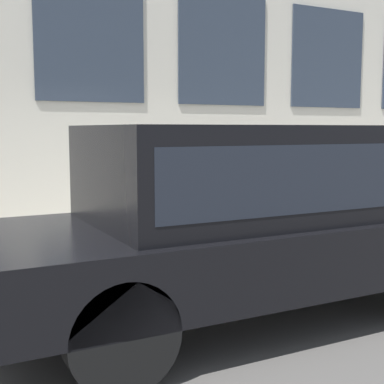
{
  "coord_description": "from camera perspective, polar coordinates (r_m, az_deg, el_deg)",
  "views": [
    {
      "loc": [
        -5.23,
        2.51,
        1.73
      ],
      "look_at": [
        0.8,
        -0.62,
        0.93
      ],
      "focal_mm": 50.0,
      "sensor_mm": 36.0,
      "label": 1
    }
  ],
  "objects": [
    {
      "name": "fire_hydrant",
      "position": [
        6.56,
        -2.08,
        -3.29
      ],
      "size": [
        0.34,
        0.45,
        0.88
      ],
      "color": "gray",
      "rests_on": "sidewalk"
    },
    {
      "name": "sidewalk",
      "position": [
        7.39,
        -6.87,
        -6.31
      ],
      "size": [
        3.03,
        60.0,
        0.14
      ],
      "color": "#A8A093",
      "rests_on": "ground_plane"
    },
    {
      "name": "parked_truck_black_near",
      "position": [
        4.92,
        6.43,
        -1.62
      ],
      "size": [
        1.92,
        4.88,
        1.76
      ],
      "color": "black",
      "rests_on": "ground_plane"
    },
    {
      "name": "ground_plane",
      "position": [
        6.06,
        -1.74,
        -9.88
      ],
      "size": [
        80.0,
        80.0,
        0.0
      ],
      "primitive_type": "plane",
      "color": "#514F4C"
    },
    {
      "name": "person",
      "position": [
        7.18,
        1.9,
        1.56
      ],
      "size": [
        0.38,
        0.25,
        1.57
      ],
      "rotation": [
        0.0,
        0.0,
        -1.46
      ],
      "color": "#726651",
      "rests_on": "sidewalk"
    }
  ]
}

